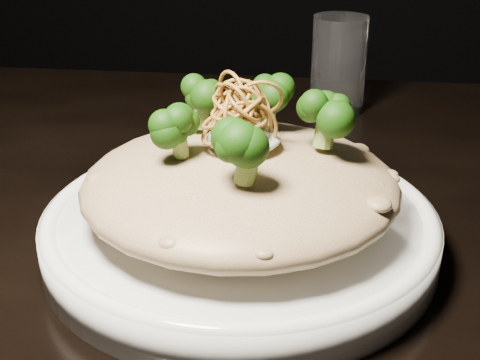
% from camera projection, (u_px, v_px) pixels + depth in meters
% --- Properties ---
extents(table, '(1.10, 0.80, 0.75)m').
position_uv_depth(table, '(343.00, 312.00, 0.56)').
color(table, black).
rests_on(table, ground).
extents(plate, '(0.28, 0.28, 0.03)m').
position_uv_depth(plate, '(240.00, 230.00, 0.49)').
color(plate, white).
rests_on(plate, table).
extents(risotto, '(0.22, 0.22, 0.05)m').
position_uv_depth(risotto, '(240.00, 184.00, 0.47)').
color(risotto, brown).
rests_on(risotto, plate).
extents(broccoli, '(0.13, 0.13, 0.05)m').
position_uv_depth(broccoli, '(246.00, 118.00, 0.45)').
color(broccoli, black).
rests_on(broccoli, risotto).
extents(cheese, '(0.05, 0.05, 0.01)m').
position_uv_depth(cheese, '(243.00, 138.00, 0.46)').
color(cheese, white).
rests_on(cheese, risotto).
extents(shallots, '(0.06, 0.06, 0.04)m').
position_uv_depth(shallots, '(243.00, 104.00, 0.45)').
color(shallots, brown).
rests_on(shallots, cheese).
extents(drinking_glass, '(0.08, 0.08, 0.11)m').
position_uv_depth(drinking_glass, '(339.00, 65.00, 0.75)').
color(drinking_glass, white).
rests_on(drinking_glass, table).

